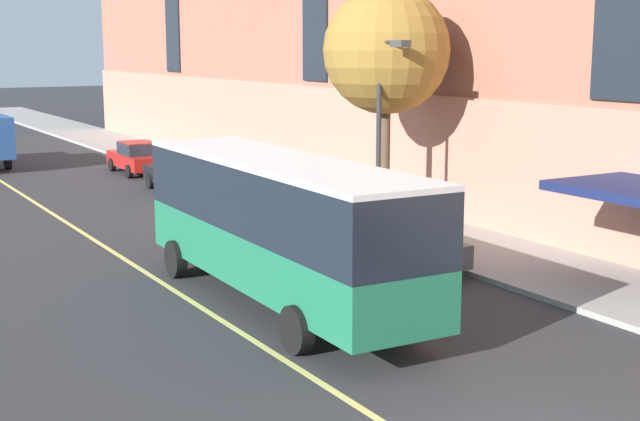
# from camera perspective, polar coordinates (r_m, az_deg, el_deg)

# --- Properties ---
(city_bus) EXTENTS (2.91, 10.81, 3.53)m
(city_bus) POSITION_cam_1_polar(r_m,az_deg,el_deg) (20.96, -2.67, -0.66)
(city_bus) COLOR #1E704C
(city_bus) RESTS_ON ground
(parked_car_red_2) EXTENTS (1.98, 4.52, 1.56)m
(parked_car_red_2) POSITION_cam_1_polar(r_m,az_deg,el_deg) (44.14, -11.60, 3.34)
(parked_car_red_2) COLOR #B21E19
(parked_car_red_2) RESTS_ON ground
(parked_car_darkgray_3) EXTENTS (2.04, 4.48, 1.56)m
(parked_car_darkgray_3) POSITION_cam_1_polar(r_m,az_deg,el_deg) (24.76, 4.98, -1.96)
(parked_car_darkgray_3) COLOR #4C4C51
(parked_car_darkgray_3) RESTS_ON ground
(parked_car_black_4) EXTENTS (2.04, 4.57, 1.56)m
(parked_car_black_4) POSITION_cam_1_polar(r_m,az_deg,el_deg) (38.26, -8.88, 2.36)
(parked_car_black_4) COLOR black
(parked_car_black_4) RESTS_ON ground
(street_tree_far_uptown) EXTENTS (4.20, 4.20, 7.91)m
(street_tree_far_uptown) POSITION_cam_1_polar(r_m,az_deg,el_deg) (29.81, 4.29, 10.15)
(street_tree_far_uptown) COLOR brown
(street_tree_far_uptown) RESTS_ON sidewalk
(street_lamp) EXTENTS (0.36, 1.48, 6.17)m
(street_lamp) POSITION_cam_1_polar(r_m,az_deg,el_deg) (27.95, 4.08, 6.12)
(street_lamp) COLOR #2D2D30
(street_lamp) RESTS_ON sidewalk
(lane_centerline) EXTENTS (0.16, 140.00, 0.01)m
(lane_centerline) POSITION_cam_1_polar(r_m,az_deg,el_deg) (15.34, 3.36, -12.95)
(lane_centerline) COLOR #E0D66B
(lane_centerline) RESTS_ON ground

